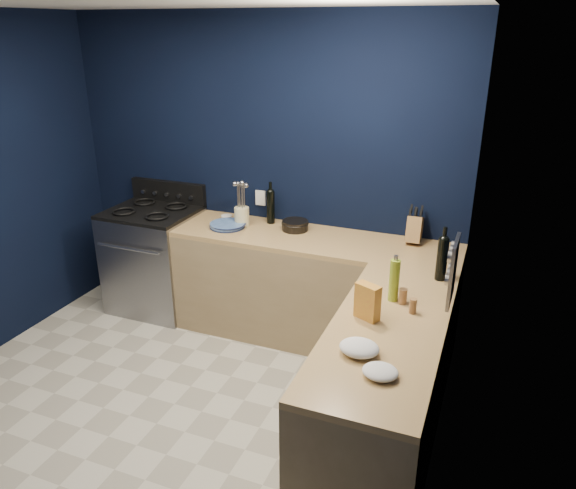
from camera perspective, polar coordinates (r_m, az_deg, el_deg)
The scene contains 26 objects.
floor at distance 3.95m, azimuth -13.55°, elevation -17.83°, with size 3.50×3.50×0.02m, color #B9B3A2.
wall_back at distance 4.73m, azimuth -2.82°, elevation 7.51°, with size 3.50×0.02×2.60m, color black.
wall_right at distance 2.68m, azimuth 16.44°, elevation -5.04°, with size 0.02×3.50×2.60m, color black.
cab_back at distance 4.54m, azimuth 2.62°, elevation -4.86°, with size 2.30×0.63×0.86m, color #8F7854.
top_back at distance 4.36m, azimuth 2.72°, elevation 0.43°, with size 2.30×0.63×0.04m, color olive.
cab_right at distance 3.41m, azimuth 9.78°, elevation -15.28°, with size 0.63×1.67×0.86m, color #8F7854.
top_right at distance 3.16m, azimuth 10.30°, elevation -8.76°, with size 0.63×1.67×0.04m, color olive.
gas_range at distance 5.17m, azimuth -13.67°, elevation -1.68°, with size 0.76×0.66×0.92m, color gray.
oven_door at distance 4.94m, azimuth -15.72°, elevation -3.13°, with size 0.59×0.02×0.42m, color black.
cooktop at distance 5.00m, azimuth -14.15°, elevation 3.32°, with size 0.76×0.66×0.03m, color black.
backguard at distance 5.20m, azimuth -12.37°, elevation 5.41°, with size 0.76×0.06×0.20m, color black.
spice_panel at distance 3.23m, azimuth 16.85°, elevation -2.70°, with size 0.02×0.28×0.38m, color gray.
wall_outlet at distance 4.77m, azimuth -2.88°, elevation 4.89°, with size 0.09×0.02×0.13m, color white.
plate_stack at distance 4.60m, azimuth -6.36°, elevation 2.02°, with size 0.29×0.29×0.04m, color #3A598E.
ramekin at distance 4.79m, azimuth -6.44°, elevation 2.83°, with size 0.09×0.09×0.04m, color white.
utensil_crock at distance 4.62m, azimuth -4.85°, elevation 2.96°, with size 0.12×0.12×0.16m, color beige.
wine_bottle_back at distance 4.64m, azimuth -1.82°, elevation 3.91°, with size 0.07×0.07×0.28m, color black.
lemon_basket at distance 4.50m, azimuth 0.75°, elevation 2.01°, with size 0.21×0.21×0.08m, color black.
knife_block at distance 4.35m, azimuth 13.07°, elevation 1.53°, with size 0.11×0.18×0.20m, color brown.
wine_bottle_right at distance 3.73m, azimuth 15.77°, elevation -1.50°, with size 0.07×0.07×0.29m, color black.
oil_bottle at distance 3.38m, azimuth 11.02°, elevation -3.70°, with size 0.06×0.06×0.27m, color olive.
spice_jar_near at distance 3.30m, azimuth 12.91°, elevation -6.27°, with size 0.04×0.04×0.09m, color olive.
spice_jar_far at distance 3.39m, azimuth 11.90°, elevation -5.31°, with size 0.05×0.05×0.10m, color olive.
crouton_bag at distance 3.17m, azimuth 8.30°, elevation -5.92°, with size 0.15×0.07×0.21m, color #C53E2F.
towel_front at distance 2.87m, azimuth 7.44°, elevation -10.64°, with size 0.21×0.18×0.07m, color white.
towel_end at distance 2.73m, azimuth 9.60°, elevation -12.95°, with size 0.18×0.16×0.05m, color white.
Camera 1 is at (1.90, -2.41, 2.47)m, focal length 34.06 mm.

